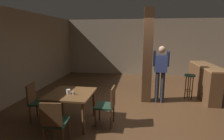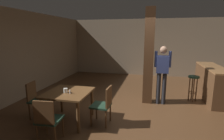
{
  "view_description": "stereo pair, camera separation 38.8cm",
  "coord_description": "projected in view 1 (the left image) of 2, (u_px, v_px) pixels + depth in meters",
  "views": [
    {
      "loc": [
        -0.29,
        -4.52,
        2.04
      ],
      "look_at": [
        -1.02,
        0.29,
        1.05
      ],
      "focal_mm": 28.0,
      "sensor_mm": 36.0,
      "label": 1
    },
    {
      "loc": [
        0.09,
        -4.45,
        2.04
      ],
      "look_at": [
        -1.02,
        0.29,
        1.05
      ],
      "focal_mm": 28.0,
      "sensor_mm": 36.0,
      "label": 2
    }
  ],
  "objects": [
    {
      "name": "wall_back",
      "position": [
        144.0,
        47.0,
        8.83
      ],
      "size": [
        8.0,
        0.1,
        2.8
      ],
      "primitive_type": "cube",
      "color": "gray",
      "rests_on": "ground_plane"
    },
    {
      "name": "pillar",
      "position": [
        147.0,
        56.0,
        5.21
      ],
      "size": [
        0.28,
        0.28,
        2.8
      ],
      "primitive_type": "cube",
      "color": "#422816",
      "rests_on": "ground_plane"
    },
    {
      "name": "wall_left",
      "position": [
        9.0,
        57.0,
        5.05
      ],
      "size": [
        0.1,
        9.0,
        2.8
      ],
      "primitive_type": "cube",
      "color": "gray",
      "rests_on": "ground_plane"
    },
    {
      "name": "chair_south",
      "position": [
        54.0,
        121.0,
        3.15
      ],
      "size": [
        0.46,
        0.46,
        0.89
      ],
      "color": "#1E3828",
      "rests_on": "ground_plane"
    },
    {
      "name": "chair_west",
      "position": [
        37.0,
        100.0,
        4.16
      ],
      "size": [
        0.46,
        0.46,
        0.89
      ],
      "color": "#1E3828",
      "rests_on": "ground_plane"
    },
    {
      "name": "bar_stool_near",
      "position": [
        189.0,
        81.0,
        5.56
      ],
      "size": [
        0.32,
        0.32,
        0.8
      ],
      "color": "#1E3828",
      "rests_on": "ground_plane"
    },
    {
      "name": "standing_person",
      "position": [
        161.0,
        70.0,
        5.17
      ],
      "size": [
        0.47,
        0.22,
        1.72
      ],
      "color": "navy",
      "rests_on": "ground_plane"
    },
    {
      "name": "chair_east",
      "position": [
        108.0,
        104.0,
        3.94
      ],
      "size": [
        0.44,
        0.44,
        0.89
      ],
      "color": "#1E3828",
      "rests_on": "ground_plane"
    },
    {
      "name": "bar_counter",
      "position": [
        203.0,
        80.0,
        5.86
      ],
      "size": [
        0.56,
        2.15,
        1.04
      ],
      "color": "brown",
      "rests_on": "ground_plane"
    },
    {
      "name": "salt_shaker",
      "position": [
        73.0,
        93.0,
        3.87
      ],
      "size": [
        0.03,
        0.03,
        0.08
      ],
      "primitive_type": "cylinder",
      "color": "silver",
      "rests_on": "dining_table"
    },
    {
      "name": "napkin_cup",
      "position": [
        68.0,
        92.0,
        3.91
      ],
      "size": [
        0.09,
        0.09,
        0.1
      ],
      "primitive_type": "cylinder",
      "color": "silver",
      "rests_on": "dining_table"
    },
    {
      "name": "ground_plane",
      "position": [
        148.0,
        111.0,
        4.74
      ],
      "size": [
        10.8,
        10.8,
        0.0
      ],
      "primitive_type": "plane",
      "color": "#4C301C"
    },
    {
      "name": "dining_table",
      "position": [
        71.0,
        98.0,
        4.01
      ],
      "size": [
        1.0,
        1.0,
        0.73
      ],
      "color": "brown",
      "rests_on": "ground_plane"
    }
  ]
}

